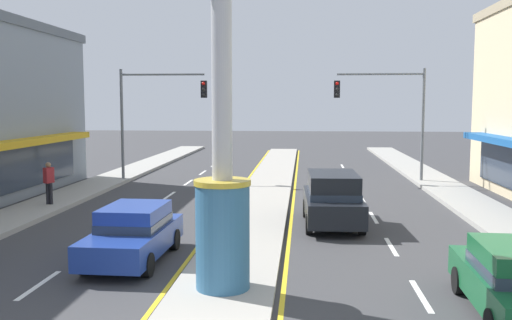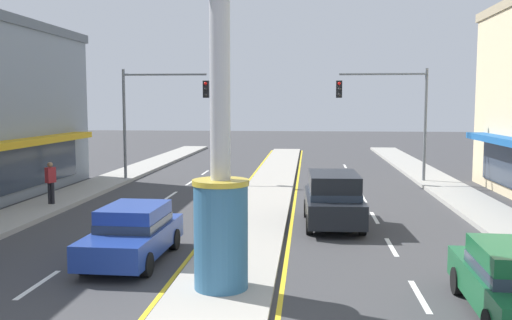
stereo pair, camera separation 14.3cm
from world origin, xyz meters
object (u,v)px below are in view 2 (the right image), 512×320
Objects in this scene: suv_near_right_lane at (333,199)px; pedestrian_far_side at (51,180)px; district_sign at (220,101)px; traffic_light_right_side at (392,105)px; sedan_near_left_lane at (133,233)px; traffic_light_left_side at (155,105)px.

pedestrian_far_side is (-11.50, 2.36, 0.19)m from suv_near_right_lane.
suv_near_right_lane is 11.74m from pedestrian_far_side.
pedestrian_far_side reaches higher than suv_near_right_lane.
pedestrian_far_side is (-8.66, 9.81, -3.22)m from district_sign.
traffic_light_right_side is 12.07m from suv_near_right_lane.
district_sign is 2.00× the size of sedan_near_left_lane.
traffic_light_right_side reaches higher than suv_near_right_lane.
pedestrian_far_side is (-15.09, -8.70, -3.08)m from traffic_light_right_side.
district_sign is 1.87× the size of suv_near_right_lane.
suv_near_right_lane is at bearing 69.12° from district_sign.
traffic_light_right_side is (12.85, 0.59, 0.00)m from traffic_light_left_side.
suv_near_right_lane is (-3.58, -11.06, -3.26)m from traffic_light_right_side.
sedan_near_left_lane is (-2.84, 2.49, -3.60)m from district_sign.
traffic_light_right_side is at bearing 29.98° from pedestrian_far_side.
traffic_light_right_side is 1.33× the size of suv_near_right_lane.
traffic_light_right_side is at bearing 2.64° from traffic_light_left_side.
pedestrian_far_side is at bearing 131.43° from district_sign.
district_sign is 8.68m from suv_near_right_lane.
traffic_light_left_side is at bearing 109.73° from district_sign.
district_sign is 13.48m from pedestrian_far_side.
traffic_light_left_side is 14.36m from suv_near_right_lane.
district_sign reaches higher than sedan_near_left_lane.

